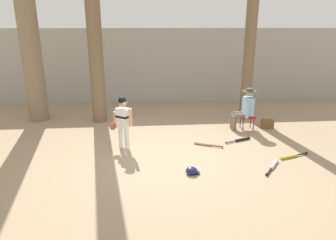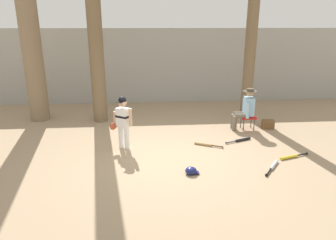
# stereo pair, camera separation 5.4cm
# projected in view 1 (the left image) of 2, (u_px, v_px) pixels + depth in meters

# --- Properties ---
(ground_plane) EXTENTS (60.00, 60.00, 0.00)m
(ground_plane) POSITION_uv_depth(u_px,v_px,m) (170.00, 160.00, 6.87)
(ground_plane) COLOR #9E8466
(concrete_back_wall) EXTENTS (18.00, 0.36, 2.78)m
(concrete_back_wall) POSITION_uv_depth(u_px,v_px,m) (157.00, 66.00, 11.70)
(concrete_back_wall) COLOR #9E9E99
(concrete_back_wall) RESTS_ON ground
(tree_near_player) EXTENTS (0.56, 0.56, 6.23)m
(tree_near_player) POSITION_uv_depth(u_px,v_px,m) (94.00, 27.00, 8.78)
(tree_near_player) COLOR brown
(tree_near_player) RESTS_ON ground
(tree_behind_spectator) EXTENTS (0.52, 0.52, 5.89)m
(tree_behind_spectator) POSITION_uv_depth(u_px,v_px,m) (251.00, 32.00, 9.42)
(tree_behind_spectator) COLOR brown
(tree_behind_spectator) RESTS_ON ground
(young_ballplayer) EXTENTS (0.60, 0.39, 1.31)m
(young_ballplayer) POSITION_uv_depth(u_px,v_px,m) (122.00, 119.00, 7.29)
(young_ballplayer) COLOR white
(young_ballplayer) RESTS_ON ground
(folding_stool) EXTENTS (0.42, 0.42, 0.41)m
(folding_stool) POSITION_uv_depth(u_px,v_px,m) (247.00, 117.00, 8.78)
(folding_stool) COLOR red
(folding_stool) RESTS_ON ground
(seated_spectator) EXTENTS (0.67, 0.53, 1.20)m
(seated_spectator) POSITION_uv_depth(u_px,v_px,m) (245.00, 108.00, 8.69)
(seated_spectator) COLOR #6B6051
(seated_spectator) RESTS_ON ground
(handbag_beside_stool) EXTENTS (0.36, 0.22, 0.26)m
(handbag_beside_stool) POSITION_uv_depth(u_px,v_px,m) (267.00, 124.00, 8.92)
(handbag_beside_stool) COLOR brown
(handbag_beside_stool) RESTS_ON ground
(tree_far_left) EXTENTS (0.86, 0.86, 7.17)m
(tree_far_left) POSITION_uv_depth(u_px,v_px,m) (26.00, 15.00, 8.83)
(tree_far_left) COLOR #7F6B51
(tree_far_left) RESTS_ON ground
(bat_yellow_trainer) EXTENTS (0.77, 0.30, 0.07)m
(bat_yellow_trainer) POSITION_uv_depth(u_px,v_px,m) (291.00, 156.00, 6.98)
(bat_yellow_trainer) COLOR yellow
(bat_yellow_trainer) RESTS_ON ground
(bat_wood_tan) EXTENTS (0.68, 0.39, 0.07)m
(bat_wood_tan) POSITION_uv_depth(u_px,v_px,m) (205.00, 144.00, 7.68)
(bat_wood_tan) COLOR tan
(bat_wood_tan) RESTS_ON ground
(bat_black_composite) EXTENTS (0.75, 0.35, 0.07)m
(bat_black_composite) POSITION_uv_depth(u_px,v_px,m) (241.00, 140.00, 7.98)
(bat_black_composite) COLOR black
(bat_black_composite) RESTS_ON ground
(bat_aluminum_silver) EXTENTS (0.54, 0.67, 0.07)m
(bat_aluminum_silver) POSITION_uv_depth(u_px,v_px,m) (273.00, 166.00, 6.52)
(bat_aluminum_silver) COLOR #B7BCC6
(bat_aluminum_silver) RESTS_ON ground
(batting_helmet_navy) EXTENTS (0.28, 0.22, 0.16)m
(batting_helmet_navy) POSITION_uv_depth(u_px,v_px,m) (192.00, 171.00, 6.21)
(batting_helmet_navy) COLOR navy
(batting_helmet_navy) RESTS_ON ground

